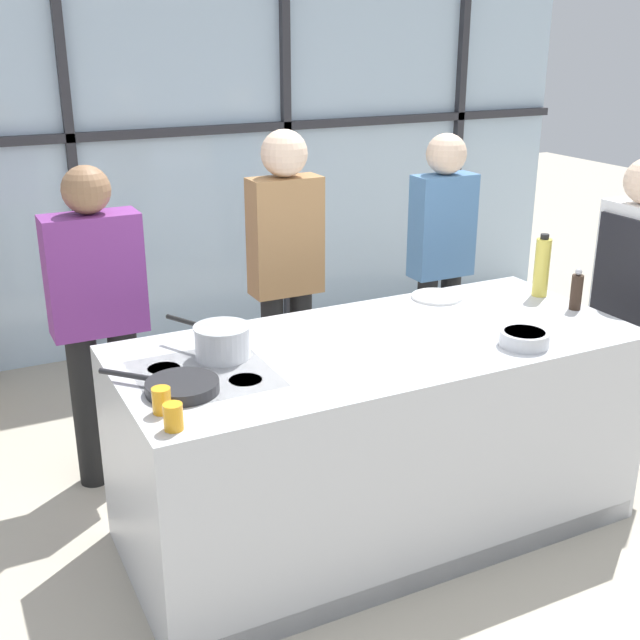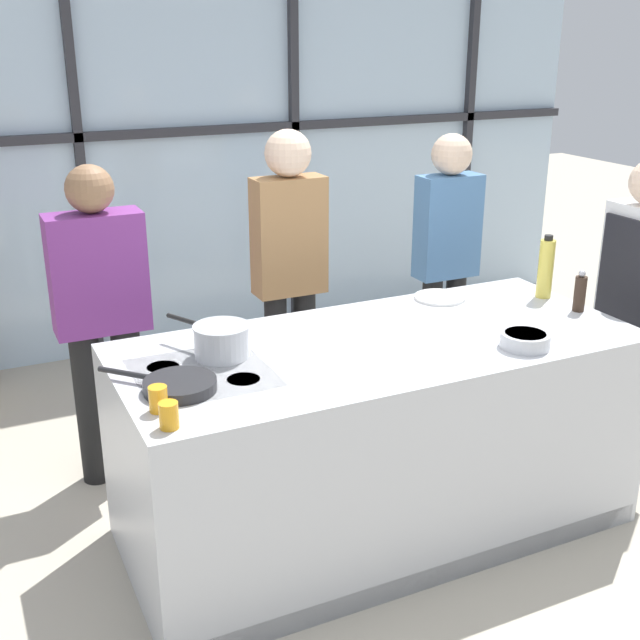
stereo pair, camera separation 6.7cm
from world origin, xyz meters
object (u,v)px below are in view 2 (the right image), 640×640
(juice_glass_near, at_px, (169,415))
(juice_glass_far, at_px, (158,399))
(saucepan, at_px, (221,340))
(mixing_bowl, at_px, (525,340))
(spectator_far_left, at_px, (102,310))
(white_plate, at_px, (440,297))
(chef, at_px, (636,296))
(frying_pan, at_px, (178,385))
(spectator_center_right, at_px, (446,253))
(oil_bottle, at_px, (546,268))
(pepper_grinder, at_px, (580,293))
(spectator_center_left, at_px, (289,266))

(juice_glass_near, distance_m, juice_glass_far, 0.14)
(saucepan, xyz_separation_m, mixing_bowl, (1.19, -0.45, -0.04))
(spectator_far_left, distance_m, white_plate, 1.67)
(spectator_far_left, relative_size, mixing_bowl, 7.70)
(juice_glass_far, bearing_deg, juice_glass_near, -90.00)
(chef, height_order, frying_pan, chef)
(spectator_center_right, height_order, oil_bottle, spectator_center_right)
(chef, xyz_separation_m, saucepan, (-2.15, 0.14, 0.08))
(spectator_center_right, distance_m, oil_bottle, 0.82)
(pepper_grinder, distance_m, juice_glass_near, 2.11)
(pepper_grinder, relative_size, juice_glass_near, 2.17)
(spectator_center_left, relative_size, frying_pan, 4.28)
(spectator_center_right, bearing_deg, white_plate, 53.88)
(frying_pan, distance_m, oil_bottle, 1.99)
(chef, distance_m, pepper_grinder, 0.45)
(spectator_center_left, distance_m, juice_glass_far, 1.62)
(frying_pan, height_order, oil_bottle, oil_bottle)
(saucepan, bearing_deg, juice_glass_far, -133.47)
(spectator_center_left, xyz_separation_m, juice_glass_far, (-1.04, -1.24, -0.03))
(oil_bottle, xyz_separation_m, pepper_grinder, (0.01, -0.24, -0.06))
(spectator_far_left, xyz_separation_m, spectator_center_left, (1.00, 0.00, 0.10))
(pepper_grinder, bearing_deg, spectator_center_left, 134.87)
(spectator_far_left, bearing_deg, saucepan, 110.78)
(spectator_center_left, distance_m, mixing_bowl, 1.41)
(chef, xyz_separation_m, oil_bottle, (-0.44, 0.18, 0.16))
(saucepan, distance_m, juice_glass_near, 0.64)
(spectator_center_right, relative_size, mixing_bowl, 7.87)
(juice_glass_near, height_order, juice_glass_far, same)
(spectator_center_left, relative_size, oil_bottle, 5.45)
(frying_pan, bearing_deg, juice_glass_near, -111.72)
(pepper_grinder, bearing_deg, spectator_far_left, 152.80)
(mixing_bowl, distance_m, pepper_grinder, 0.59)
(spectator_center_right, xyz_separation_m, white_plate, (-0.45, -0.62, -0.03))
(spectator_far_left, xyz_separation_m, juice_glass_near, (-0.04, -1.38, 0.07))
(spectator_center_right, relative_size, oil_bottle, 5.21)
(mixing_bowl, bearing_deg, juice_glass_near, -177.45)
(mixing_bowl, bearing_deg, chef, 18.30)
(mixing_bowl, height_order, juice_glass_far, juice_glass_far)
(saucepan, xyz_separation_m, juice_glass_far, (-0.36, -0.38, -0.03))
(oil_bottle, bearing_deg, spectator_center_left, 141.95)
(chef, height_order, juice_glass_near, chef)
(pepper_grinder, height_order, juice_glass_far, pepper_grinder)
(spectator_far_left, height_order, spectator_center_right, spectator_center_right)
(chef, relative_size, spectator_far_left, 1.00)
(chef, height_order, spectator_center_left, spectator_center_left)
(oil_bottle, bearing_deg, white_plate, 158.00)
(frying_pan, relative_size, mixing_bowl, 1.92)
(spectator_center_left, height_order, juice_glass_far, spectator_center_left)
(spectator_center_left, relative_size, mixing_bowl, 8.22)
(spectator_center_right, distance_m, mixing_bowl, 1.40)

